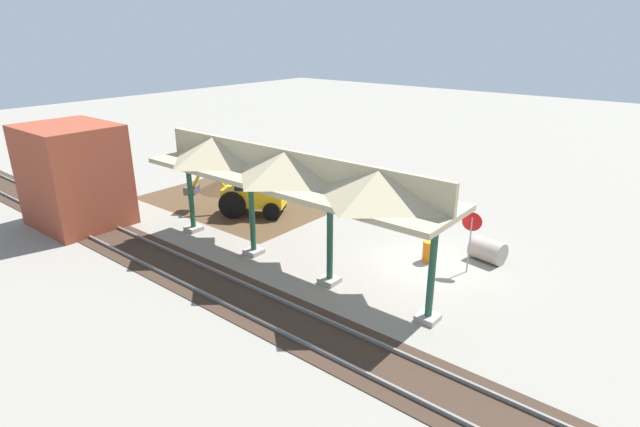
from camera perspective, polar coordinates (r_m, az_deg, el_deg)
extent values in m
plane|color=gray|center=(21.33, 12.58, -5.57)|extent=(120.00, 120.00, 0.00)
cube|color=#4C3823|center=(28.57, -9.23, 1.41)|extent=(10.47, 7.00, 0.01)
cube|color=#9E998E|center=(17.37, 12.22, -11.55)|extent=(0.70, 0.70, 0.20)
cylinder|color=#1E4C38|center=(16.55, 12.65, -6.54)|extent=(0.24, 0.24, 3.60)
cube|color=#9E998E|center=(19.28, 1.10, -7.62)|extent=(0.70, 0.70, 0.20)
cylinder|color=#1E4C38|center=(18.55, 1.13, -2.98)|extent=(0.24, 0.24, 3.60)
cube|color=#9E998E|center=(21.84, -7.57, -4.31)|extent=(0.70, 0.70, 0.20)
cylinder|color=#1E4C38|center=(21.19, -7.78, -0.12)|extent=(0.24, 0.24, 3.60)
cube|color=#9E998E|center=(24.84, -14.23, -1.66)|extent=(0.70, 0.70, 0.20)
cylinder|color=#1E4C38|center=(24.27, -14.57, 2.06)|extent=(0.24, 0.24, 3.60)
cube|color=tan|center=(19.18, -3.75, 3.81)|extent=(13.73, 3.20, 0.20)
cube|color=tan|center=(19.01, -3.79, 5.69)|extent=(13.73, 0.20, 1.10)
pyramid|color=tan|center=(16.54, 6.90, 3.35)|extent=(3.76, 3.20, 1.10)
pyramid|color=tan|center=(19.01, -3.79, 5.69)|extent=(3.76, 3.20, 1.10)
pyramid|color=tan|center=(22.00, -11.86, 7.32)|extent=(3.76, 3.20, 1.10)
cube|color=slate|center=(16.59, 2.39, -12.81)|extent=(60.00, 0.08, 0.15)
cube|color=slate|center=(15.66, -0.89, -15.04)|extent=(60.00, 0.08, 0.15)
cube|color=#38281E|center=(16.15, 0.80, -14.08)|extent=(60.00, 2.58, 0.03)
cylinder|color=gray|center=(20.49, 16.71, -3.46)|extent=(0.06, 0.06, 2.35)
cylinder|color=red|center=(20.13, 16.99, -0.90)|extent=(0.74, 0.21, 0.76)
cube|color=#EAB214|center=(26.12, -7.52, 1.92)|extent=(3.42, 2.71, 0.90)
cube|color=#1E262D|center=(25.84, -8.06, 4.37)|extent=(1.71, 1.66, 1.40)
cube|color=#EAB214|center=(25.63, -5.40, 3.30)|extent=(1.54, 1.52, 0.50)
cylinder|color=black|center=(27.14, -9.00, 1.95)|extent=(1.37, 0.95, 1.40)
cylinder|color=black|center=(25.86, -9.99, 0.97)|extent=(1.37, 0.95, 1.40)
cylinder|color=black|center=(26.59, -4.82, 1.18)|extent=(0.93, 0.70, 0.90)
cylinder|color=black|center=(25.41, -5.54, 0.23)|extent=(0.93, 0.70, 0.90)
cylinder|color=#EAB214|center=(26.47, -11.91, 4.41)|extent=(1.02, 0.68, 1.41)
cylinder|color=#EAB214|center=(26.85, -13.71, 4.20)|extent=(0.99, 0.65, 1.65)
cube|color=#47474C|center=(27.25, -14.45, 2.64)|extent=(0.92, 0.99, 0.40)
cone|color=#4C3823|center=(30.75, -10.77, 2.67)|extent=(6.28, 6.28, 1.58)
cylinder|color=#9E9384|center=(21.98, 18.61, -4.01)|extent=(1.49, 1.16, 0.95)
cylinder|color=black|center=(22.29, 17.13, -3.50)|extent=(0.12, 0.61, 0.62)
cube|color=brown|center=(27.05, -26.30, 3.91)|extent=(4.48, 3.76, 4.93)
cylinder|color=orange|center=(21.32, 12.38, -4.23)|extent=(0.56, 0.56, 0.90)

